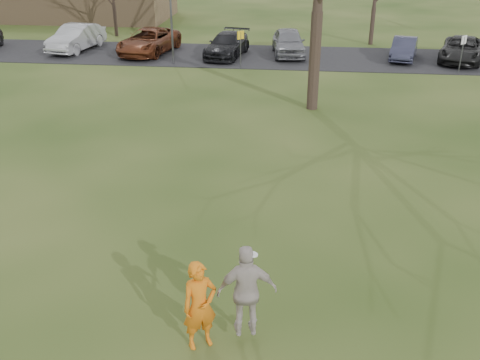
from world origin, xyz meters
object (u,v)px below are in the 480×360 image
(car_1, at_px, (76,38))
(catching_play, at_px, (247,291))
(car_5, at_px, (404,49))
(car_6, at_px, (462,49))
(car_4, at_px, (289,42))
(car_3, at_px, (227,45))
(car_2, at_px, (149,41))
(player_defender, at_px, (200,306))

(car_1, height_order, catching_play, catching_play)
(car_5, height_order, car_6, car_6)
(car_1, distance_m, car_5, 20.39)
(car_4, xyz_separation_m, car_6, (10.22, -0.52, -0.10))
(car_4, height_order, car_5, car_4)
(car_1, bearing_deg, car_6, 8.50)
(car_3, bearing_deg, car_4, 20.79)
(car_1, distance_m, car_6, 23.71)
(car_1, xyz_separation_m, car_3, (9.78, -0.57, -0.11))
(car_2, relative_size, car_5, 1.40)
(car_1, height_order, car_3, car_1)
(car_6, bearing_deg, car_2, -162.29)
(player_defender, bearing_deg, catching_play, -18.80)
(car_3, xyz_separation_m, car_5, (10.61, 0.37, -0.06))
(player_defender, bearing_deg, car_5, 42.01)
(player_defender, xyz_separation_m, car_5, (7.74, 25.67, -0.28))
(car_1, bearing_deg, car_5, 8.67)
(catching_play, bearing_deg, car_6, 68.16)
(player_defender, distance_m, car_3, 25.46)
(player_defender, distance_m, car_2, 26.75)
(player_defender, height_order, car_4, player_defender)
(car_4, bearing_deg, car_3, -174.51)
(car_2, xyz_separation_m, car_3, (4.96, -0.28, -0.06))
(car_4, height_order, car_6, car_4)
(catching_play, bearing_deg, car_1, 117.82)
(car_5, bearing_deg, car_4, -170.16)
(catching_play, bearing_deg, player_defender, -167.60)
(car_1, xyz_separation_m, car_6, (23.71, -0.30, -0.11))
(car_1, height_order, car_5, car_1)
(car_5, bearing_deg, catching_play, -91.74)
(car_3, bearing_deg, player_defender, -74.71)
(player_defender, height_order, car_3, player_defender)
(player_defender, bearing_deg, car_2, 75.83)
(car_1, xyz_separation_m, catching_play, (13.54, -25.67, 0.38))
(car_1, relative_size, car_3, 1.02)
(car_3, relative_size, car_5, 1.24)
(car_4, relative_size, car_5, 1.20)
(car_5, distance_m, car_6, 3.32)
(car_1, relative_size, car_2, 0.90)
(catching_play, bearing_deg, car_5, 74.95)
(car_3, height_order, car_5, car_3)
(car_2, distance_m, car_4, 8.69)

